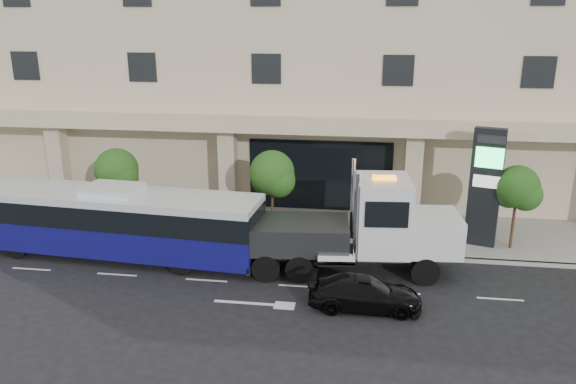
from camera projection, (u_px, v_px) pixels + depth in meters
The scene contains 11 objects.
ground at pixel (304, 271), 24.69m from camera, with size 120.00×120.00×0.00m, color black.
sidewalk at pixel (315, 229), 29.39m from camera, with size 120.00×6.00×0.15m, color gray.
curb at pixel (309, 251), 26.55m from camera, with size 120.00×0.30×0.15m, color gray.
convention_center at pixel (332, 28), 36.27m from camera, with size 60.00×17.60×20.00m.
tree_left at pixel (117, 173), 28.46m from camera, with size 2.27×2.20×4.22m.
tree_mid at pixel (273, 176), 27.36m from camera, with size 2.28×2.20×4.38m.
tree_right at pixel (518, 190), 25.91m from camera, with size 2.10×2.00×4.04m.
city_bus at pixel (115, 221), 25.70m from camera, with size 13.72×3.91×3.43m.
tow_truck at pixel (360, 229), 24.06m from camera, with size 10.55×3.36×4.78m.
black_sedan at pixel (365, 293), 21.38m from camera, with size 1.75×4.30×1.25m, color black.
signage_pylon at pixel (485, 187), 26.32m from camera, with size 1.50×0.92×5.70m.
Camera 1 is at (2.42, -22.39, 10.72)m, focal length 35.00 mm.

